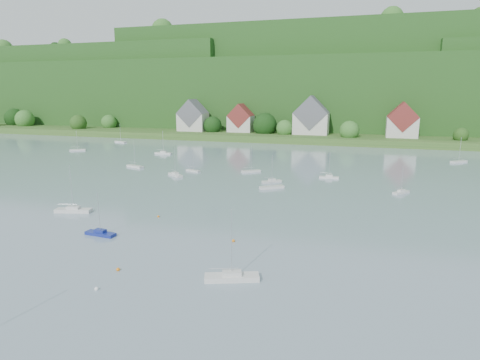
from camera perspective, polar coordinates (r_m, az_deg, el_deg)
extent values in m
cube|color=#315921|center=(211.66, 8.84, 6.26)|extent=(600.00, 60.00, 3.00)
cube|color=#1B4415|center=(285.02, 11.22, 11.40)|extent=(620.00, 160.00, 40.00)
cube|color=#1B4415|center=(323.33, -17.17, 11.87)|extent=(200.00, 120.00, 52.00)
cube|color=#1B4415|center=(279.18, 13.27, 12.94)|extent=(240.00, 130.00, 60.00)
sphere|color=#2C6525|center=(274.79, -27.68, 7.44)|extent=(11.19, 11.19, 11.19)
sphere|color=#2C6525|center=(243.70, -17.71, 7.61)|extent=(8.61, 8.61, 8.61)
sphere|color=#1E4615|center=(241.81, -21.50, 7.35)|extent=(9.03, 9.03, 9.03)
sphere|color=#2C6525|center=(196.57, 6.21, 7.11)|extent=(8.19, 8.19, 8.19)
sphere|color=#2C6525|center=(211.89, -5.86, 7.33)|extent=(6.49, 6.49, 6.49)
sphere|color=#2C6525|center=(201.79, 21.91, 6.81)|extent=(12.16, 12.16, 12.16)
sphere|color=#2C6525|center=(189.23, 14.92, 6.63)|extent=(8.73, 8.73, 8.73)
sphere|color=black|center=(208.61, -3.82, 7.54)|extent=(9.32, 9.32, 9.32)
sphere|color=black|center=(285.09, -27.96, 7.42)|extent=(9.50, 9.50, 9.50)
sphere|color=black|center=(286.97, -28.78, 7.52)|extent=(11.91, 11.91, 11.91)
sphere|color=#1E4615|center=(194.57, 28.28, 5.49)|extent=(6.24, 6.24, 6.24)
sphere|color=black|center=(201.05, 3.47, 7.62)|extent=(11.92, 11.92, 11.92)
sphere|color=#2C6525|center=(281.92, -15.93, 17.65)|extent=(10.52, 10.52, 10.52)
sphere|color=#2C6525|center=(353.46, -29.96, 15.43)|extent=(13.75, 13.75, 13.75)
sphere|color=#1E4615|center=(296.13, -6.04, 17.74)|extent=(10.29, 10.29, 10.29)
sphere|color=black|center=(347.13, -23.41, 16.02)|extent=(10.31, 10.31, 10.31)
sphere|color=black|center=(318.56, -24.20, 16.32)|extent=(8.14, 8.14, 8.14)
sphere|color=#2C6525|center=(342.70, -21.19, 16.16)|extent=(7.15, 7.15, 7.15)
sphere|color=black|center=(383.27, -29.72, 15.02)|extent=(11.66, 11.66, 11.66)
sphere|color=black|center=(279.26, -3.83, 18.01)|extent=(7.18, 7.18, 7.18)
sphere|color=#2C6525|center=(298.67, -23.12, 16.78)|extent=(8.89, 8.89, 8.89)
sphere|color=black|center=(345.91, -24.25, 15.96)|extent=(9.97, 9.97, 9.97)
sphere|color=#1E4615|center=(266.22, 20.11, 19.57)|extent=(12.83, 12.83, 12.83)
sphere|color=#2C6525|center=(262.78, 1.52, 20.20)|extent=(8.18, 8.18, 8.18)
sphere|color=#1E4615|center=(291.92, 11.90, 19.31)|extent=(12.73, 12.73, 12.73)
sphere|color=#1E4615|center=(287.39, 24.38, 18.71)|extent=(14.65, 14.65, 14.65)
sphere|color=#2C6525|center=(242.72, 20.32, 20.31)|extent=(11.95, 11.95, 11.95)
sphere|color=#2C6525|center=(295.35, 1.87, 19.27)|extent=(7.07, 7.07, 7.07)
sphere|color=black|center=(256.57, 9.98, 20.22)|extent=(8.21, 8.21, 8.21)
sphere|color=#2C6525|center=(283.03, 6.52, 19.69)|extent=(12.24, 12.24, 12.24)
sphere|color=#2C6525|center=(277.33, -10.69, 19.78)|extent=(13.65, 13.65, 13.65)
sphere|color=#1E4615|center=(269.75, 28.56, 16.07)|extent=(9.78, 9.78, 9.78)
sphere|color=#1E4615|center=(280.17, 2.64, 16.13)|extent=(12.01, 12.01, 12.01)
sphere|color=black|center=(283.35, 10.58, 16.03)|extent=(15.72, 15.72, 15.72)
sphere|color=#1E4615|center=(277.64, 13.57, 15.79)|extent=(10.54, 10.54, 10.54)
sphere|color=#1E4615|center=(380.25, -19.58, 14.32)|extent=(8.18, 8.18, 8.18)
sphere|color=black|center=(362.85, -18.16, 14.56)|extent=(8.74, 8.74, 8.74)
sphere|color=black|center=(355.50, -22.34, 14.52)|extent=(15.38, 15.38, 15.38)
cube|color=beige|center=(213.75, -6.53, 8.00)|extent=(14.00, 10.00, 9.00)
cube|color=#57575E|center=(213.47, -6.56, 9.20)|extent=(14.00, 10.40, 14.00)
cube|color=beige|center=(207.00, 0.11, 7.80)|extent=(12.00, 9.00, 8.00)
cube|color=maroon|center=(206.73, 0.12, 8.91)|extent=(12.00, 9.36, 12.00)
cube|color=beige|center=(198.57, 9.82, 7.73)|extent=(16.00, 11.00, 10.00)
cube|color=#57575E|center=(198.26, 9.88, 9.17)|extent=(16.00, 11.44, 16.00)
cube|color=beige|center=(195.55, 21.52, 6.85)|extent=(13.00, 10.00, 9.00)
cube|color=maroon|center=(195.25, 21.62, 8.17)|extent=(13.00, 10.40, 13.00)
cube|color=navy|center=(70.88, -18.78, -7.07)|extent=(5.38, 1.93, 0.53)
cube|color=navy|center=(70.72, -18.81, -6.68)|extent=(1.93, 1.19, 0.50)
cylinder|color=silver|center=(69.83, -18.98, -4.31)|extent=(0.10, 0.10, 6.59)
cylinder|color=silver|center=(71.02, -19.33, -6.08)|extent=(2.90, 0.33, 0.08)
cube|color=silver|center=(52.21, -1.14, -13.36)|extent=(6.97, 4.09, 0.67)
cube|color=silver|center=(51.96, -1.14, -12.78)|extent=(2.67, 2.05, 0.50)
cylinder|color=silver|center=(50.42, -1.16, -8.69)|extent=(0.10, 0.10, 8.42)
cylinder|color=silver|center=(51.67, -2.29, -12.14)|extent=(3.51, 1.35, 0.08)
cube|color=silver|center=(85.81, -22.09, -3.94)|extent=(7.11, 3.52, 0.69)
cube|color=silver|center=(85.66, -22.13, -3.56)|extent=(2.65, 1.88, 0.50)
cylinder|color=silver|center=(84.72, -22.34, -0.93)|extent=(0.10, 0.10, 8.57)
cylinder|color=silver|center=(85.94, -22.78, -3.11)|extent=(3.68, 0.99, 0.08)
sphere|color=orange|center=(57.12, -16.54, -11.93)|extent=(0.51, 0.51, 0.51)
sphere|color=white|center=(52.78, -19.27, -14.20)|extent=(0.50, 0.50, 0.50)
sphere|color=orange|center=(64.59, -0.93, -8.53)|extent=(0.50, 0.50, 0.50)
sphere|color=orange|center=(78.11, -11.25, -5.06)|extent=(0.43, 0.43, 0.43)
cube|color=silver|center=(99.04, 4.42, -1.01)|extent=(5.77, 4.85, 0.59)
cylinder|color=silver|center=(98.21, 4.46, 1.27)|extent=(0.10, 0.10, 7.42)
cylinder|color=silver|center=(98.43, 3.96, -0.37)|extent=(2.68, 1.99, 0.08)
cube|color=silver|center=(155.64, -10.56, 3.67)|extent=(6.46, 1.85, 0.65)
cube|color=silver|center=(155.56, -10.57, 3.87)|extent=(2.27, 1.28, 0.50)
cylinder|color=silver|center=(155.07, -10.62, 5.26)|extent=(0.10, 0.10, 8.06)
cylinder|color=silver|center=(155.91, -10.90, 4.12)|extent=(3.55, 0.11, 0.08)
cube|color=silver|center=(152.61, 28.06, 2.26)|extent=(5.76, 5.32, 0.61)
cylinder|color=silver|center=(152.06, 28.21, 3.80)|extent=(0.10, 0.10, 7.67)
cylinder|color=silver|center=(151.72, 27.89, 2.69)|extent=(2.60, 2.27, 0.08)
cube|color=silver|center=(100.92, 21.43, -1.62)|extent=(4.01, 4.45, 0.47)
cube|color=silver|center=(100.81, 21.45, -1.35)|extent=(1.76, 1.85, 0.50)
cylinder|color=silver|center=(100.26, 21.57, 0.14)|extent=(0.10, 0.10, 5.86)
cylinder|color=silver|center=(100.11, 21.24, -1.04)|extent=(1.71, 2.03, 0.08)
cube|color=silver|center=(120.47, -6.51, 1.29)|extent=(4.81, 2.79, 0.46)
cylinder|color=silver|center=(119.92, -6.55, 2.76)|extent=(0.10, 0.10, 5.81)
cylinder|color=silver|center=(120.74, -6.77, 1.86)|extent=(2.43, 0.94, 0.08)
cube|color=silver|center=(118.67, 1.55, 1.22)|extent=(5.41, 4.59, 0.56)
cylinder|color=silver|center=(118.01, 1.56, 3.02)|extent=(0.10, 0.10, 6.98)
cylinder|color=silver|center=(118.16, 1.18, 1.76)|extent=(2.51, 1.90, 0.08)
cube|color=silver|center=(105.53, 4.44, -0.21)|extent=(4.86, 4.38, 0.51)
cube|color=silver|center=(105.42, 4.44, 0.06)|extent=(2.02, 1.92, 0.50)
cylinder|color=silver|center=(104.84, 4.47, 1.64)|extent=(0.10, 0.10, 6.41)
cylinder|color=silver|center=(104.95, 4.07, 0.37)|extent=(2.22, 1.86, 0.08)
cube|color=silver|center=(174.17, -21.58, 3.90)|extent=(5.91, 4.53, 0.59)
cylinder|color=silver|center=(173.69, -21.69, 5.20)|extent=(0.10, 0.10, 7.40)
cylinder|color=silver|center=(174.13, -21.90, 4.27)|extent=(2.81, 1.78, 0.08)
cube|color=silver|center=(130.25, -14.34, 1.84)|extent=(6.34, 3.64, 0.61)
cylinder|color=silver|center=(129.60, -14.44, 3.64)|extent=(0.10, 0.10, 7.64)
cylinder|color=silver|center=(130.75, -14.63, 2.40)|extent=(3.20, 1.19, 0.08)
cube|color=silver|center=(114.70, -8.94, 0.70)|extent=(5.63, 4.88, 0.59)
cube|color=silver|center=(114.59, -8.95, 0.97)|extent=(2.32, 2.16, 0.50)
cylinder|color=silver|center=(113.99, -9.01, 2.65)|extent=(0.10, 0.10, 7.32)
cylinder|color=silver|center=(115.24, -9.16, 1.35)|extent=(2.60, 2.03, 0.08)
cube|color=silver|center=(112.75, 12.23, 0.35)|extent=(5.31, 1.98, 0.52)
cube|color=silver|center=(112.65, 12.24, 0.61)|extent=(1.91, 1.20, 0.50)
cylinder|color=silver|center=(112.10, 12.31, 2.11)|extent=(0.10, 0.10, 6.48)
cylinder|color=silver|center=(112.51, 11.86, 0.95)|extent=(2.85, 0.37, 0.08)
cube|color=silver|center=(195.49, -16.20, 5.09)|extent=(6.56, 3.52, 0.63)
cylinder|color=silver|center=(195.05, -16.27, 6.34)|extent=(0.10, 0.10, 7.90)
cylinder|color=silver|center=(196.08, -16.40, 5.46)|extent=(3.35, 1.08, 0.08)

